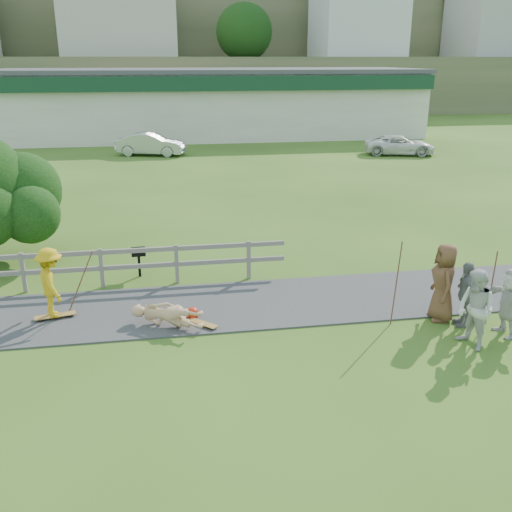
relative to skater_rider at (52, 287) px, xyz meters
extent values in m
plane|color=#345719|center=(2.96, -1.42, -0.84)|extent=(260.00, 260.00, 0.00)
cube|color=#363638|center=(2.96, 0.08, -0.82)|extent=(34.00, 3.00, 0.04)
cube|color=slate|center=(-1.04, 1.88, -0.29)|extent=(0.10, 0.10, 1.10)
cube|color=slate|center=(0.96, 1.88, -0.29)|extent=(0.10, 0.10, 1.10)
cube|color=slate|center=(2.96, 1.88, -0.29)|extent=(0.10, 0.10, 1.10)
cube|color=slate|center=(4.96, 1.88, -0.29)|extent=(0.10, 0.10, 1.10)
cube|color=slate|center=(-1.54, 1.88, 0.16)|extent=(15.00, 0.08, 0.12)
cube|color=slate|center=(-1.54, 1.88, -0.29)|extent=(15.00, 0.08, 0.12)
cube|color=beige|center=(6.96, 33.58, 1.56)|extent=(32.00, 10.00, 4.80)
cube|color=#153923|center=(6.96, 28.38, 3.36)|extent=(32.00, 0.60, 1.00)
cube|color=#48484D|center=(6.96, 33.58, 4.11)|extent=(32.50, 10.50, 0.30)
cube|color=#455230|center=(2.96, 53.58, 2.16)|extent=(220.00, 14.00, 6.00)
cube|color=beige|center=(2.96, 53.58, 8.66)|extent=(10.00, 9.00, 7.00)
cube|color=#455230|center=(2.96, 66.58, 5.66)|extent=(220.00, 14.00, 13.00)
cube|color=#455230|center=(2.96, 79.58, 9.66)|extent=(220.00, 14.00, 21.00)
cube|color=#455230|center=(2.96, 92.58, 14.16)|extent=(220.00, 14.00, 30.00)
imported|color=gold|center=(0.00, 0.00, 0.00)|extent=(0.99, 1.24, 1.68)
imported|color=tan|center=(2.62, -0.88, -0.52)|extent=(1.20, 1.72, 0.63)
imported|color=silver|center=(9.04, -2.92, 0.03)|extent=(0.86, 0.99, 1.75)
imported|color=slate|center=(9.38, -1.89, -0.07)|extent=(0.55, 0.97, 1.55)
imported|color=brown|center=(9.03, -1.51, 0.10)|extent=(0.76, 1.01, 1.88)
imported|color=beige|center=(10.10, -2.49, -0.05)|extent=(0.51, 1.48, 1.57)
imported|color=#AFB2B7|center=(2.16, 24.17, -0.13)|extent=(4.57, 2.64, 1.42)
imported|color=silver|center=(17.88, 21.76, -0.23)|extent=(4.77, 3.06, 1.22)
sphere|color=red|center=(3.22, -0.53, -0.69)|extent=(0.31, 0.31, 0.31)
cylinder|color=brown|center=(0.60, 0.40, -0.01)|extent=(0.03, 0.03, 1.67)
cylinder|color=brown|center=(7.82, -1.58, 0.17)|extent=(0.03, 0.03, 2.03)
cylinder|color=brown|center=(9.99, -1.92, 0.05)|extent=(0.03, 0.03, 1.79)
camera|label=1|loc=(2.65, -12.94, 5.05)|focal=40.00mm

